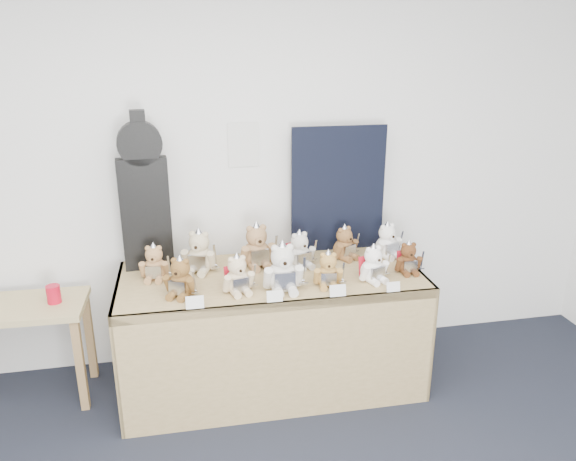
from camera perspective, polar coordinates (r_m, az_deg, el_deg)
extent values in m
plane|color=white|center=(3.83, -9.28, 5.43)|extent=(6.00, 0.00, 6.00)
cube|color=silver|center=(3.81, -4.55, 8.68)|extent=(0.21, 0.00, 0.30)
cube|color=olive|center=(3.60, -1.69, -4.93)|extent=(1.94, 0.83, 0.06)
cube|color=olive|center=(3.44, -0.56, -13.24)|extent=(1.93, 0.04, 0.80)
cube|color=olive|center=(3.76, -16.42, -11.02)|extent=(0.03, 0.80, 0.80)
cube|color=olive|center=(4.01, 12.10, -8.62)|extent=(0.03, 0.80, 0.80)
cube|color=tan|center=(3.89, -25.75, -7.09)|extent=(0.82, 0.47, 0.04)
cube|color=olive|center=(3.80, -20.35, -12.71)|extent=(0.05, 0.05, 0.63)
cube|color=olive|center=(4.11, -19.50, -10.04)|extent=(0.05, 0.05, 0.63)
cube|color=black|center=(3.69, -14.26, 1.62)|extent=(0.32, 0.12, 0.73)
cylinder|color=black|center=(3.58, -14.85, 8.57)|extent=(0.28, 0.11, 0.27)
cube|color=black|center=(3.57, -15.01, 10.30)|extent=(0.10, 0.09, 0.18)
cube|color=black|center=(3.89, 5.12, 4.16)|extent=(0.66, 0.03, 0.88)
cylinder|color=red|center=(3.79, -22.71, -5.98)|extent=(0.09, 0.09, 0.11)
ellipsoid|color=brown|center=(3.35, -10.77, -5.41)|extent=(0.20, 0.18, 0.15)
sphere|color=brown|center=(3.31, -10.88, -3.78)|extent=(0.11, 0.11, 0.11)
cylinder|color=brown|center=(3.27, -11.22, -4.23)|extent=(0.05, 0.04, 0.05)
sphere|color=black|center=(3.26, -11.34, -4.35)|extent=(0.02, 0.02, 0.02)
sphere|color=brown|center=(3.31, -11.52, -3.00)|extent=(0.04, 0.04, 0.04)
sphere|color=brown|center=(3.28, -10.34, -3.13)|extent=(0.04, 0.04, 0.04)
cylinder|color=brown|center=(3.36, -12.07, -5.27)|extent=(0.08, 0.10, 0.12)
cylinder|color=brown|center=(3.31, -9.75, -5.56)|extent=(0.08, 0.10, 0.12)
cylinder|color=brown|center=(3.34, -11.65, -6.40)|extent=(0.08, 0.11, 0.05)
cylinder|color=brown|center=(3.31, -10.55, -6.54)|extent=(0.08, 0.11, 0.05)
cube|color=white|center=(3.30, -11.20, -5.76)|extent=(0.10, 0.06, 0.09)
cone|color=white|center=(3.29, -10.94, -3.00)|extent=(0.10, 0.10, 0.07)
cube|color=white|center=(3.28, -9.47, -5.32)|extent=(0.03, 0.04, 0.16)
cube|color=white|center=(3.30, -9.41, -6.30)|extent=(0.04, 0.03, 0.01)
ellipsoid|color=beige|center=(3.35, -5.15, -5.18)|extent=(0.18, 0.16, 0.15)
sphere|color=beige|center=(3.31, -5.21, -3.58)|extent=(0.11, 0.11, 0.11)
cylinder|color=beige|center=(3.27, -4.92, -4.01)|extent=(0.05, 0.04, 0.05)
sphere|color=black|center=(3.25, -4.82, -4.12)|extent=(0.02, 0.02, 0.02)
sphere|color=beige|center=(3.28, -5.83, -2.98)|extent=(0.04, 0.04, 0.04)
sphere|color=beige|center=(3.30, -4.63, -2.78)|extent=(0.04, 0.04, 0.04)
cylinder|color=beige|center=(3.31, -6.23, -5.40)|extent=(0.06, 0.09, 0.11)
cylinder|color=beige|center=(3.35, -3.88, -4.98)|extent=(0.06, 0.09, 0.11)
cylinder|color=beige|center=(3.31, -5.38, -6.32)|extent=(0.07, 0.11, 0.05)
cylinder|color=beige|center=(3.33, -4.26, -6.12)|extent=(0.07, 0.11, 0.05)
cube|color=white|center=(3.29, -4.81, -5.52)|extent=(0.10, 0.04, 0.08)
cone|color=white|center=(3.29, -5.23, -2.82)|extent=(0.09, 0.09, 0.07)
cube|color=white|center=(3.34, -3.45, -4.64)|extent=(0.02, 0.04, 0.16)
cube|color=white|center=(3.36, -3.43, -5.58)|extent=(0.05, 0.02, 0.01)
cube|color=#AB1323|center=(3.39, -5.49, -4.64)|extent=(0.13, 0.06, 0.14)
ellipsoid|color=silver|center=(3.36, -0.56, -4.71)|extent=(0.19, 0.16, 0.19)
sphere|color=silver|center=(3.31, -0.57, -2.67)|extent=(0.14, 0.14, 0.14)
cylinder|color=silver|center=(3.26, -0.37, -3.23)|extent=(0.06, 0.03, 0.06)
sphere|color=black|center=(3.24, -0.30, -3.37)|extent=(0.02, 0.02, 0.02)
sphere|color=silver|center=(3.28, -1.36, -1.84)|extent=(0.05, 0.05, 0.05)
sphere|color=silver|center=(3.29, 0.22, -1.73)|extent=(0.05, 0.05, 0.05)
cylinder|color=silver|center=(3.32, -2.04, -4.85)|extent=(0.05, 0.11, 0.15)
cylinder|color=silver|center=(3.35, 1.06, -4.60)|extent=(0.05, 0.11, 0.15)
cylinder|color=silver|center=(3.31, -1.08, -6.10)|extent=(0.06, 0.13, 0.06)
cylinder|color=silver|center=(3.33, 0.40, -5.98)|extent=(0.06, 0.13, 0.06)
cube|color=white|center=(3.29, -0.32, -5.16)|extent=(0.13, 0.02, 0.11)
cone|color=white|center=(3.28, -0.57, -1.70)|extent=(0.12, 0.12, 0.09)
cube|color=white|center=(3.33, 1.60, -4.20)|extent=(0.02, 0.05, 0.20)
cube|color=white|center=(3.36, 1.59, -5.41)|extent=(0.06, 0.01, 0.01)
ellipsoid|color=#A77B3F|center=(3.43, 4.07, -4.62)|extent=(0.16, 0.14, 0.14)
sphere|color=#A77B3F|center=(3.39, 4.10, -3.15)|extent=(0.10, 0.10, 0.10)
cylinder|color=#A77B3F|center=(3.35, 4.18, -3.56)|extent=(0.05, 0.03, 0.04)
sphere|color=black|center=(3.34, 4.21, -3.66)|extent=(0.02, 0.02, 0.02)
sphere|color=#A77B3F|center=(3.37, 3.54, -2.52)|extent=(0.03, 0.03, 0.03)
sphere|color=#A77B3F|center=(3.38, 4.69, -2.50)|extent=(0.03, 0.03, 0.03)
cylinder|color=#A77B3F|center=(3.40, 2.96, -4.65)|extent=(0.05, 0.08, 0.11)
cylinder|color=#A77B3F|center=(3.42, 5.23, -4.61)|extent=(0.05, 0.08, 0.11)
cylinder|color=#A77B3F|center=(3.40, 3.60, -5.60)|extent=(0.06, 0.10, 0.04)
cylinder|color=#A77B3F|center=(3.40, 4.68, -5.57)|extent=(0.06, 0.10, 0.04)
cube|color=white|center=(3.38, 4.17, -4.95)|extent=(0.09, 0.03, 0.08)
cone|color=white|center=(3.37, 4.12, -2.45)|extent=(0.09, 0.09, 0.07)
cube|color=white|center=(3.40, 5.62, -4.34)|extent=(0.02, 0.04, 0.15)
cube|color=white|center=(3.42, 5.59, -5.22)|extent=(0.04, 0.01, 0.01)
ellipsoid|color=white|center=(3.52, 8.56, -4.06)|extent=(0.18, 0.17, 0.15)
sphere|color=white|center=(3.48, 8.64, -2.54)|extent=(0.11, 0.11, 0.11)
cylinder|color=white|center=(3.45, 9.10, -2.92)|extent=(0.05, 0.04, 0.05)
sphere|color=black|center=(3.44, 9.26, -3.01)|extent=(0.02, 0.02, 0.02)
sphere|color=white|center=(3.45, 8.20, -1.98)|extent=(0.04, 0.04, 0.04)
sphere|color=white|center=(3.49, 9.15, -1.77)|extent=(0.04, 0.04, 0.04)
cylinder|color=white|center=(3.47, 7.80, -4.28)|extent=(0.06, 0.09, 0.11)
cylinder|color=white|center=(3.55, 9.68, -3.82)|extent=(0.06, 0.09, 0.11)
cylinder|color=white|center=(3.48, 8.59, -5.11)|extent=(0.07, 0.11, 0.05)
cylinder|color=white|center=(3.52, 9.48, -4.88)|extent=(0.07, 0.11, 0.05)
cube|color=white|center=(3.48, 9.14, -4.33)|extent=(0.10, 0.04, 0.08)
cone|color=white|center=(3.47, 8.68, -1.82)|extent=(0.09, 0.09, 0.07)
cube|color=white|center=(3.54, 10.10, -3.47)|extent=(0.02, 0.04, 0.16)
cube|color=white|center=(3.57, 10.04, -4.37)|extent=(0.04, 0.02, 0.01)
cube|color=#AB1323|center=(3.56, 8.03, -3.58)|extent=(0.12, 0.06, 0.14)
ellipsoid|color=#55331D|center=(3.68, 12.04, -3.32)|extent=(0.14, 0.12, 0.14)
sphere|color=#55331D|center=(3.65, 12.14, -2.01)|extent=(0.10, 0.10, 0.10)
cylinder|color=#55331D|center=(3.62, 12.36, -2.36)|extent=(0.04, 0.02, 0.04)
sphere|color=black|center=(3.60, 12.45, -2.45)|extent=(0.02, 0.02, 0.02)
sphere|color=#55331D|center=(3.63, 11.70, -1.48)|extent=(0.03, 0.03, 0.03)
sphere|color=#55331D|center=(3.65, 12.65, -1.41)|extent=(0.03, 0.03, 0.03)
cylinder|color=#55331D|center=(3.64, 11.19, -3.40)|extent=(0.04, 0.08, 0.10)
cylinder|color=#55331D|center=(3.69, 13.07, -3.25)|extent=(0.04, 0.08, 0.10)
cylinder|color=#55331D|center=(3.65, 11.81, -4.20)|extent=(0.04, 0.09, 0.04)
cylinder|color=#55331D|center=(3.67, 12.70, -4.12)|extent=(0.04, 0.09, 0.04)
cube|color=white|center=(3.64, 12.33, -3.59)|extent=(0.09, 0.02, 0.07)
cone|color=white|center=(3.64, 12.18, -1.39)|extent=(0.08, 0.08, 0.06)
cube|color=white|center=(3.68, 13.45, -3.00)|extent=(0.01, 0.03, 0.14)
cube|color=white|center=(3.70, 13.38, -3.77)|extent=(0.04, 0.01, 0.01)
cube|color=#AB1323|center=(3.72, 11.78, -2.88)|extent=(0.11, 0.03, 0.12)
ellipsoid|color=#C5B490|center=(3.67, -8.92, -2.92)|extent=(0.22, 0.20, 0.18)
sphere|color=#C5B490|center=(3.62, -9.02, -1.16)|extent=(0.13, 0.13, 0.13)
cylinder|color=#C5B490|center=(3.58, -9.27, -1.62)|extent=(0.06, 0.05, 0.06)
sphere|color=black|center=(3.56, -9.36, -1.73)|extent=(0.02, 0.02, 0.02)
sphere|color=#C5B490|center=(3.62, -9.71, -0.36)|extent=(0.04, 0.04, 0.04)
sphere|color=#C5B490|center=(3.59, -8.41, -0.43)|extent=(0.04, 0.04, 0.04)
cylinder|color=#C5B490|center=(3.67, -10.31, -2.84)|extent=(0.08, 0.11, 0.14)
cylinder|color=#C5B490|center=(3.62, -7.74, -3.00)|extent=(0.08, 0.11, 0.14)
cylinder|color=#C5B490|center=(3.64, -9.78, -3.99)|extent=(0.09, 0.13, 0.05)
cylinder|color=#C5B490|center=(3.62, -8.55, -4.08)|extent=(0.09, 0.13, 0.05)
cube|color=white|center=(3.60, -9.25, -3.27)|extent=(0.12, 0.06, 0.10)
cone|color=white|center=(3.60, -9.07, -0.32)|extent=(0.11, 0.11, 0.09)
cube|color=white|center=(3.59, -7.40, -2.71)|extent=(0.03, 0.05, 0.19)
cube|color=white|center=(3.62, -7.35, -3.77)|extent=(0.05, 0.02, 0.01)
ellipsoid|color=#A07850|center=(3.70, -3.19, -2.42)|extent=(0.21, 0.19, 0.19)
sphere|color=#A07850|center=(3.66, -3.22, -0.57)|extent=(0.14, 0.14, 0.14)
cylinder|color=#A07850|center=(3.61, -2.95, -1.03)|extent=(0.06, 0.04, 0.06)
sphere|color=black|center=(3.59, -2.85, -1.14)|extent=(0.02, 0.02, 0.02)
sphere|color=#A07850|center=(3.63, -3.92, 0.15)|extent=(0.04, 0.04, 0.04)
sphere|color=#A07850|center=(3.65, -2.56, 0.31)|extent=(0.04, 0.04, 0.04)
cylinder|color=#A07850|center=(3.65, -4.43, -2.58)|extent=(0.07, 0.11, 0.14)
cylinder|color=#A07850|center=(3.70, -1.75, -2.24)|extent=(0.07, 0.11, 0.14)
cylinder|color=#A07850|center=(3.65, -3.51, -3.65)|extent=(0.07, 0.13, 0.06)
cylinder|color=#A07850|center=(3.67, -2.23, -3.48)|extent=(0.07, 0.13, 0.06)
cube|color=white|center=(3.63, -2.85, -2.75)|extent=(0.12, 0.04, 0.10)
cone|color=white|center=(3.64, -3.24, 0.30)|extent=(0.12, 0.12, 0.09)
cube|color=white|center=(3.69, -1.26, -1.85)|extent=(0.02, 0.05, 0.20)
cube|color=white|center=(3.71, -1.26, -2.94)|extent=(0.06, 0.02, 0.01)
ellipsoid|color=beige|center=(3.69, 1.15, -2.68)|extent=(0.19, 0.18, 0.16)
sphere|color=beige|center=(3.65, 1.16, -1.14)|extent=(0.12, 0.12, 0.12)
cylinder|color=beige|center=(3.61, 1.58, -1.51)|extent=(0.05, 0.04, 0.05)
sphere|color=black|center=(3.60, 1.73, -1.59)|extent=(0.02, 0.02, 0.02)
sphere|color=beige|center=(3.62, 0.66, -0.58)|extent=(0.04, 0.04, 0.04)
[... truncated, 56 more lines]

